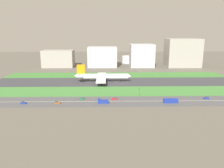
{
  "coord_description": "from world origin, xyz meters",
  "views": [
    {
      "loc": [
        -10.53,
        -244.21,
        54.87
      ],
      "look_at": [
        -6.14,
        -36.5,
        6.0
      ],
      "focal_mm": 35.25,
      "sensor_mm": 36.0,
      "label": 1
    }
  ],
  "objects_px": {
    "car_6": "(23,103)",
    "hangar_building": "(102,57)",
    "office_tower": "(142,55)",
    "car_2": "(57,103)",
    "terminal_building": "(58,59)",
    "car_5": "(207,98)",
    "traffic_light": "(139,92)",
    "fuel_tank_west": "(129,59)",
    "car_0": "(82,99)",
    "airliner": "(102,76)",
    "truck_0": "(103,101)",
    "cargo_warehouse": "(182,53)",
    "fuel_tank_centre": "(147,59)",
    "car_1": "(115,98)",
    "bus_0": "(171,101)"
  },
  "relations": [
    {
      "from": "car_6",
      "to": "hangar_building",
      "type": "distance_m",
      "value": 201.24
    },
    {
      "from": "office_tower",
      "to": "car_2",
      "type": "bearing_deg",
      "value": -116.53
    },
    {
      "from": "office_tower",
      "to": "terminal_building",
      "type": "bearing_deg",
      "value": 180.0
    },
    {
      "from": "car_5",
      "to": "terminal_building",
      "type": "bearing_deg",
      "value": 131.88
    },
    {
      "from": "traffic_light",
      "to": "fuel_tank_west",
      "type": "xyz_separation_m",
      "value": [
        11.71,
        219.01,
        2.02
      ]
    },
    {
      "from": "car_0",
      "to": "fuel_tank_west",
      "type": "xyz_separation_m",
      "value": [
        60.95,
        227.0,
        5.38
      ]
    },
    {
      "from": "airliner",
      "to": "traffic_light",
      "type": "height_order",
      "value": "airliner"
    },
    {
      "from": "truck_0",
      "to": "car_5",
      "type": "bearing_deg",
      "value": -173.48
    },
    {
      "from": "terminal_building",
      "to": "fuel_tank_west",
      "type": "height_order",
      "value": "terminal_building"
    },
    {
      "from": "car_6",
      "to": "terminal_building",
      "type": "bearing_deg",
      "value": -86.11
    },
    {
      "from": "airliner",
      "to": "car_5",
      "type": "bearing_deg",
      "value": -37.01
    },
    {
      "from": "office_tower",
      "to": "cargo_warehouse",
      "type": "xyz_separation_m",
      "value": [
        66.61,
        0.0,
        4.28
      ]
    },
    {
      "from": "car_5",
      "to": "hangar_building",
      "type": "relative_size",
      "value": 0.09
    },
    {
      "from": "car_0",
      "to": "fuel_tank_centre",
      "type": "distance_m",
      "value": 246.02
    },
    {
      "from": "truck_0",
      "to": "office_tower",
      "type": "relative_size",
      "value": 0.22
    },
    {
      "from": "car_5",
      "to": "cargo_warehouse",
      "type": "distance_m",
      "value": 187.37
    },
    {
      "from": "car_0",
      "to": "fuel_tank_west",
      "type": "distance_m",
      "value": 235.1
    },
    {
      "from": "car_1",
      "to": "hangar_building",
      "type": "bearing_deg",
      "value": 94.41
    },
    {
      "from": "car_1",
      "to": "terminal_building",
      "type": "xyz_separation_m",
      "value": [
        -85.44,
        182.0,
        12.49
      ]
    },
    {
      "from": "car_6",
      "to": "car_1",
      "type": "height_order",
      "value": "same"
    },
    {
      "from": "traffic_light",
      "to": "cargo_warehouse",
      "type": "height_order",
      "value": "cargo_warehouse"
    },
    {
      "from": "car_0",
      "to": "hangar_building",
      "type": "xyz_separation_m",
      "value": [
        13.39,
        182.0,
        15.15
      ]
    },
    {
      "from": "car_2",
      "to": "hangar_building",
      "type": "relative_size",
      "value": 0.09
    },
    {
      "from": "traffic_light",
      "to": "terminal_building",
      "type": "distance_m",
      "value": 204.6
    },
    {
      "from": "car_2",
      "to": "fuel_tank_west",
      "type": "bearing_deg",
      "value": -108.49
    },
    {
      "from": "fuel_tank_west",
      "to": "car_6",
      "type": "bearing_deg",
      "value": -114.08
    },
    {
      "from": "car_5",
      "to": "car_1",
      "type": "xyz_separation_m",
      "value": [
        -77.74,
        0.0,
        0.0
      ]
    },
    {
      "from": "car_2",
      "to": "airliner",
      "type": "bearing_deg",
      "value": -113.11
    },
    {
      "from": "truck_0",
      "to": "bus_0",
      "type": "distance_m",
      "value": 54.1
    },
    {
      "from": "terminal_building",
      "to": "traffic_light",
      "type": "bearing_deg",
      "value": -58.36
    },
    {
      "from": "airliner",
      "to": "hangar_building",
      "type": "bearing_deg",
      "value": 90.79
    },
    {
      "from": "airliner",
      "to": "car_2",
      "type": "distance_m",
      "value": 84.97
    },
    {
      "from": "hangar_building",
      "to": "fuel_tank_centre",
      "type": "bearing_deg",
      "value": 28.97
    },
    {
      "from": "car_5",
      "to": "traffic_light",
      "type": "relative_size",
      "value": 0.61
    },
    {
      "from": "car_1",
      "to": "office_tower",
      "type": "distance_m",
      "value": 189.56
    },
    {
      "from": "car_5",
      "to": "office_tower",
      "type": "distance_m",
      "value": 184.9
    },
    {
      "from": "car_2",
      "to": "car_0",
      "type": "relative_size",
      "value": 1.0
    },
    {
      "from": "car_5",
      "to": "car_0",
      "type": "height_order",
      "value": "same"
    },
    {
      "from": "traffic_light",
      "to": "office_tower",
      "type": "distance_m",
      "value": 176.84
    },
    {
      "from": "car_1",
      "to": "truck_0",
      "type": "bearing_deg",
      "value": -134.25
    },
    {
      "from": "airliner",
      "to": "car_1",
      "type": "distance_m",
      "value": 69.34
    },
    {
      "from": "office_tower",
      "to": "car_6",
      "type": "bearing_deg",
      "value": -122.53
    },
    {
      "from": "car_2",
      "to": "truck_0",
      "type": "distance_m",
      "value": 36.02
    },
    {
      "from": "airliner",
      "to": "office_tower",
      "type": "xyz_separation_m",
      "value": [
        62.56,
        114.0,
        11.99
      ]
    },
    {
      "from": "terminal_building",
      "to": "fuel_tank_centre",
      "type": "distance_m",
      "value": 159.32
    },
    {
      "from": "car_5",
      "to": "car_6",
      "type": "height_order",
      "value": "same"
    },
    {
      "from": "terminal_building",
      "to": "hangar_building",
      "type": "distance_m",
      "value": 71.44
    },
    {
      "from": "bus_0",
      "to": "terminal_building",
      "type": "relative_size",
      "value": 0.24
    },
    {
      "from": "car_2",
      "to": "car_5",
      "type": "relative_size",
      "value": 1.0
    },
    {
      "from": "car_6",
      "to": "truck_0",
      "type": "relative_size",
      "value": 0.52
    }
  ]
}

